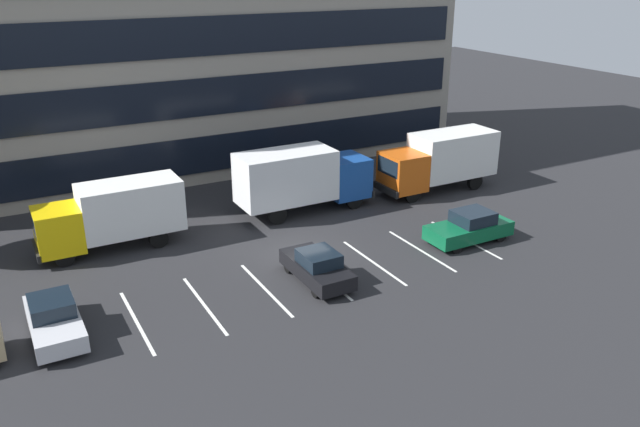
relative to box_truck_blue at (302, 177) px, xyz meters
The scene contains 9 objects.
ground_plane 6.23m from the box_truck_blue, 119.77° to the right, with size 120.00×120.00×0.00m, color #262628.
office_building 15.82m from the box_truck_blue, 102.81° to the left, with size 38.26×11.45×21.60m.
lot_markings 8.40m from the box_truck_blue, 110.99° to the right, with size 16.94×5.40×0.01m.
box_truck_blue is the anchor object (origin of this frame).
box_truck_yellow 10.42m from the box_truck_blue, behind, with size 7.08×2.34×3.28m.
box_truck_orange 9.20m from the box_truck_blue, ahead, with size 7.66×2.54×3.55m.
sedan_silver 15.99m from the box_truck_blue, 153.32° to the right, with size 1.78×4.25×1.52m.
sedan_black 8.77m from the box_truck_blue, 112.81° to the right, with size 1.74×4.15×1.49m.
sedan_forest 9.68m from the box_truck_blue, 54.96° to the right, with size 4.45×1.86×1.59m.
Camera 1 is at (-12.62, -25.35, 13.33)m, focal length 35.99 mm.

